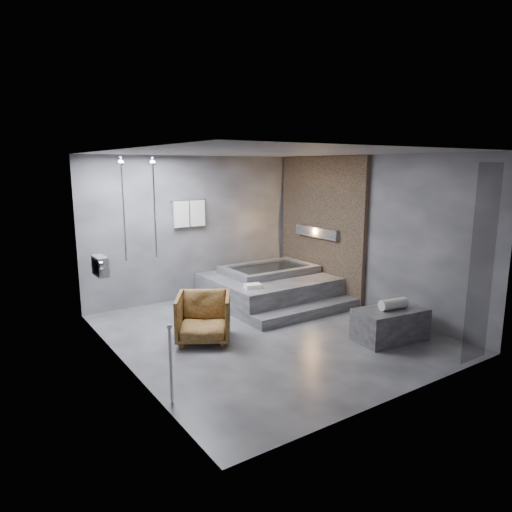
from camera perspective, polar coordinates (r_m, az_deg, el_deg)
room at (r=7.35m, az=2.95°, el=4.35°), size 5.00×5.04×2.82m
tub_deck at (r=8.97m, az=1.60°, el=-4.03°), size 2.20×2.00×0.50m
tub_step at (r=8.12m, az=6.45°, el=-6.92°), size 2.20×0.36×0.18m
concrete_bench at (r=7.29m, az=16.42°, el=-8.19°), size 1.14×0.73×0.48m
driftwood_chair at (r=6.96m, az=-6.57°, el=-7.64°), size 1.09×1.10×0.73m
rolled_towel at (r=7.19m, az=16.79°, el=-5.76°), size 0.47×0.23×0.16m
deck_towel at (r=8.00m, az=-0.39°, el=-3.79°), size 0.32×0.27×0.08m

